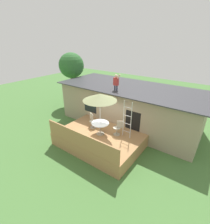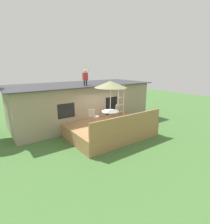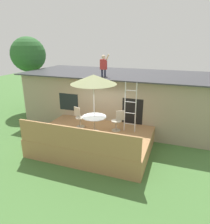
{
  "view_description": "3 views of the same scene",
  "coord_description": "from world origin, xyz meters",
  "px_view_note": "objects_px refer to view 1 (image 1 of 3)",
  "views": [
    {
      "loc": [
        5.35,
        -6.77,
        6.15
      ],
      "look_at": [
        -0.01,
        0.57,
        2.03
      ],
      "focal_mm": 26.68,
      "sensor_mm": 36.0,
      "label": 1
    },
    {
      "loc": [
        -6.09,
        -8.06,
        4.15
      ],
      "look_at": [
        0.03,
        0.53,
        1.38
      ],
      "focal_mm": 27.92,
      "sensor_mm": 36.0,
      "label": 2
    },
    {
      "loc": [
        3.38,
        -7.78,
        4.64
      ],
      "look_at": [
        0.13,
        1.14,
        1.4
      ],
      "focal_mm": 33.68,
      "sensor_mm": 36.0,
      "label": 3
    }
  ],
  "objects_px": {
    "person_figure": "(116,81)",
    "backyard_tree": "(71,66)",
    "patio_table": "(100,125)",
    "step_ladder": "(127,120)",
    "patio_chair_left": "(92,121)",
    "patio_umbrella": "(100,97)",
    "patio_chair_right": "(118,128)"
  },
  "relations": [
    {
      "from": "step_ladder",
      "to": "patio_chair_left",
      "type": "height_order",
      "value": "step_ladder"
    },
    {
      "from": "patio_table",
      "to": "patio_chair_right",
      "type": "height_order",
      "value": "patio_chair_right"
    },
    {
      "from": "patio_chair_left",
      "to": "patio_chair_right",
      "type": "height_order",
      "value": "same"
    },
    {
      "from": "patio_table",
      "to": "backyard_tree",
      "type": "xyz_separation_m",
      "value": [
        -6.4,
        4.01,
        2.31
      ]
    },
    {
      "from": "patio_table",
      "to": "step_ladder",
      "type": "height_order",
      "value": "step_ladder"
    },
    {
      "from": "patio_table",
      "to": "backyard_tree",
      "type": "bearing_deg",
      "value": 147.91
    },
    {
      "from": "patio_umbrella",
      "to": "person_figure",
      "type": "bearing_deg",
      "value": 99.94
    },
    {
      "from": "patio_chair_left",
      "to": "patio_chair_right",
      "type": "xyz_separation_m",
      "value": [
        1.81,
        0.18,
        0.0
      ]
    },
    {
      "from": "step_ladder",
      "to": "backyard_tree",
      "type": "xyz_separation_m",
      "value": [
        -7.81,
        3.35,
        1.8
      ]
    },
    {
      "from": "step_ladder",
      "to": "patio_chair_right",
      "type": "height_order",
      "value": "step_ladder"
    },
    {
      "from": "patio_chair_left",
      "to": "step_ladder",
      "type": "bearing_deg",
      "value": 29.35
    },
    {
      "from": "patio_chair_right",
      "to": "patio_chair_left",
      "type": "bearing_deg",
      "value": -26.47
    },
    {
      "from": "patio_umbrella",
      "to": "backyard_tree",
      "type": "bearing_deg",
      "value": 147.91
    },
    {
      "from": "patio_umbrella",
      "to": "patio_chair_left",
      "type": "distance_m",
      "value": 2.14
    },
    {
      "from": "patio_table",
      "to": "backyard_tree",
      "type": "distance_m",
      "value": 7.9
    },
    {
      "from": "patio_chair_left",
      "to": "backyard_tree",
      "type": "relative_size",
      "value": 0.19
    },
    {
      "from": "patio_chair_right",
      "to": "backyard_tree",
      "type": "distance_m",
      "value": 8.43
    },
    {
      "from": "step_ladder",
      "to": "person_figure",
      "type": "distance_m",
      "value": 2.89
    },
    {
      "from": "person_figure",
      "to": "patio_chair_left",
      "type": "distance_m",
      "value": 2.98
    },
    {
      "from": "person_figure",
      "to": "backyard_tree",
      "type": "xyz_separation_m",
      "value": [
        -6.01,
        1.77,
        0.18
      ]
    },
    {
      "from": "patio_umbrella",
      "to": "patio_chair_right",
      "type": "distance_m",
      "value": 2.16
    },
    {
      "from": "backyard_tree",
      "to": "patio_table",
      "type": "bearing_deg",
      "value": -32.09
    },
    {
      "from": "person_figure",
      "to": "backyard_tree",
      "type": "distance_m",
      "value": 6.26
    },
    {
      "from": "patio_umbrella",
      "to": "person_figure",
      "type": "relative_size",
      "value": 2.29
    },
    {
      "from": "patio_umbrella",
      "to": "patio_chair_right",
      "type": "height_order",
      "value": "patio_umbrella"
    },
    {
      "from": "patio_chair_left",
      "to": "backyard_tree",
      "type": "xyz_separation_m",
      "value": [
        -5.48,
        3.63,
        2.44
      ]
    },
    {
      "from": "person_figure",
      "to": "backyard_tree",
      "type": "relative_size",
      "value": 0.23
    },
    {
      "from": "backyard_tree",
      "to": "patio_umbrella",
      "type": "bearing_deg",
      "value": -32.09
    },
    {
      "from": "patio_chair_right",
      "to": "patio_umbrella",
      "type": "bearing_deg",
      "value": 0.0
    },
    {
      "from": "step_ladder",
      "to": "patio_chair_left",
      "type": "relative_size",
      "value": 2.39
    },
    {
      "from": "backyard_tree",
      "to": "step_ladder",
      "type": "bearing_deg",
      "value": -23.22
    },
    {
      "from": "patio_umbrella",
      "to": "patio_chair_right",
      "type": "relative_size",
      "value": 2.76
    }
  ]
}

